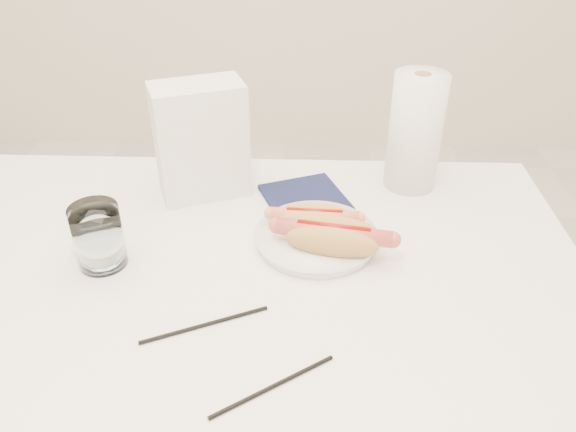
{
  "coord_description": "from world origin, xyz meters",
  "views": [
    {
      "loc": [
        0.11,
        -0.75,
        1.36
      ],
      "look_at": [
        0.08,
        0.06,
        0.82
      ],
      "focal_mm": 35.4,
      "sensor_mm": 36.0,
      "label": 1
    }
  ],
  "objects_px": {
    "paper_towel_roll": "(415,132)",
    "plate": "(316,239)",
    "napkin_box": "(201,141)",
    "hotdog_left": "(314,219)",
    "water_glass": "(98,236)",
    "hotdog_right": "(333,237)",
    "table": "(239,295)"
  },
  "relations": [
    {
      "from": "hotdog_left",
      "to": "paper_towel_roll",
      "type": "height_order",
      "value": "paper_towel_roll"
    },
    {
      "from": "plate",
      "to": "napkin_box",
      "type": "bearing_deg",
      "value": 142.93
    },
    {
      "from": "hotdog_left",
      "to": "paper_towel_roll",
      "type": "bearing_deg",
      "value": 47.98
    },
    {
      "from": "hotdog_right",
      "to": "napkin_box",
      "type": "bearing_deg",
      "value": 150.58
    },
    {
      "from": "table",
      "to": "plate",
      "type": "distance_m",
      "value": 0.17
    },
    {
      "from": "napkin_box",
      "to": "paper_towel_roll",
      "type": "distance_m",
      "value": 0.43
    },
    {
      "from": "napkin_box",
      "to": "paper_towel_roll",
      "type": "relative_size",
      "value": 0.97
    },
    {
      "from": "plate",
      "to": "hotdog_right",
      "type": "bearing_deg",
      "value": -54.81
    },
    {
      "from": "hotdog_left",
      "to": "water_glass",
      "type": "distance_m",
      "value": 0.37
    },
    {
      "from": "hotdog_right",
      "to": "water_glass",
      "type": "bearing_deg",
      "value": -165.07
    },
    {
      "from": "table",
      "to": "paper_towel_roll",
      "type": "distance_m",
      "value": 0.48
    },
    {
      "from": "table",
      "to": "paper_towel_roll",
      "type": "height_order",
      "value": "paper_towel_roll"
    },
    {
      "from": "plate",
      "to": "hotdog_left",
      "type": "xyz_separation_m",
      "value": [
        -0.0,
        0.02,
        0.03
      ]
    },
    {
      "from": "hotdog_left",
      "to": "hotdog_right",
      "type": "height_order",
      "value": "hotdog_right"
    },
    {
      "from": "table",
      "to": "plate",
      "type": "relative_size",
      "value": 5.63
    },
    {
      "from": "hotdog_right",
      "to": "water_glass",
      "type": "distance_m",
      "value": 0.4
    },
    {
      "from": "hotdog_right",
      "to": "paper_towel_roll",
      "type": "xyz_separation_m",
      "value": [
        0.17,
        0.26,
        0.08
      ]
    },
    {
      "from": "plate",
      "to": "napkin_box",
      "type": "relative_size",
      "value": 0.92
    },
    {
      "from": "hotdog_left",
      "to": "water_glass",
      "type": "height_order",
      "value": "water_glass"
    },
    {
      "from": "water_glass",
      "to": "hotdog_right",
      "type": "bearing_deg",
      "value": 4.7
    },
    {
      "from": "plate",
      "to": "napkin_box",
      "type": "distance_m",
      "value": 0.31
    },
    {
      "from": "hotdog_left",
      "to": "hotdog_right",
      "type": "bearing_deg",
      "value": -59.09
    },
    {
      "from": "water_glass",
      "to": "napkin_box",
      "type": "height_order",
      "value": "napkin_box"
    },
    {
      "from": "hotdog_left",
      "to": "paper_towel_roll",
      "type": "distance_m",
      "value": 0.29
    },
    {
      "from": "hotdog_left",
      "to": "table",
      "type": "bearing_deg",
      "value": -138.8
    },
    {
      "from": "plate",
      "to": "paper_towel_roll",
      "type": "height_order",
      "value": "paper_towel_roll"
    },
    {
      "from": "table",
      "to": "water_glass",
      "type": "xyz_separation_m",
      "value": [
        -0.23,
        0.01,
        0.12
      ]
    },
    {
      "from": "paper_towel_roll",
      "to": "plate",
      "type": "bearing_deg",
      "value": -131.95
    },
    {
      "from": "napkin_box",
      "to": "hotdog_left",
      "type": "bearing_deg",
      "value": -55.08
    },
    {
      "from": "paper_towel_roll",
      "to": "hotdog_left",
      "type": "bearing_deg",
      "value": -135.45
    },
    {
      "from": "water_glass",
      "to": "paper_towel_roll",
      "type": "relative_size",
      "value": 0.47
    },
    {
      "from": "water_glass",
      "to": "paper_towel_roll",
      "type": "height_order",
      "value": "paper_towel_roll"
    }
  ]
}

